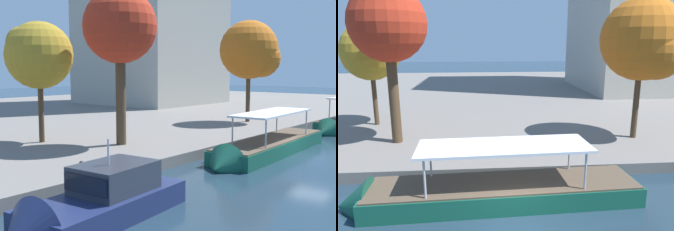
# 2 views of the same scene
# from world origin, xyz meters

# --- Properties ---
(ground_plane) EXTENTS (220.00, 220.00, 0.00)m
(ground_plane) POSITION_xyz_m (0.00, 0.00, 0.00)
(ground_plane) COLOR #1E3342
(dock_promenade) EXTENTS (120.00, 55.00, 0.67)m
(dock_promenade) POSITION_xyz_m (0.00, 32.70, 0.34)
(dock_promenade) COLOR slate
(dock_promenade) RESTS_ON ground_plane
(motor_yacht_0) EXTENTS (8.24, 3.51, 4.14)m
(motor_yacht_0) POSITION_xyz_m (-17.12, 1.76, 0.57)
(motor_yacht_0) COLOR navy
(motor_yacht_0) RESTS_ON ground_plane
(tour_boat_1) EXTENTS (14.04, 3.36, 3.89)m
(tour_boat_1) POSITION_xyz_m (-1.34, 2.66, 0.37)
(tour_boat_1) COLOR #14513D
(tour_boat_1) RESTS_ON ground_plane
(mooring_bollard_0) EXTENTS (0.24, 0.24, 0.65)m
(mooring_bollard_0) POSITION_xyz_m (-14.22, 5.96, 1.02)
(mooring_bollard_0) COLOR #2D2D33
(mooring_bollard_0) RESTS_ON dock_promenade
(tree_0) EXTENTS (5.62, 5.73, 9.76)m
(tree_0) POSITION_xyz_m (9.76, 9.97, 7.44)
(tree_0) COLOR #4C3823
(tree_0) RESTS_ON dock_promenade
(tree_1) EXTENTS (4.96, 4.96, 10.41)m
(tree_1) POSITION_xyz_m (-7.34, 10.39, 8.41)
(tree_1) COLOR #4C3823
(tree_1) RESTS_ON dock_promenade
(tree_2) EXTENTS (4.64, 4.64, 8.36)m
(tree_2) POSITION_xyz_m (-10.09, 15.46, 6.78)
(tree_2) COLOR #4C3823
(tree_2) RESTS_ON dock_promenade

